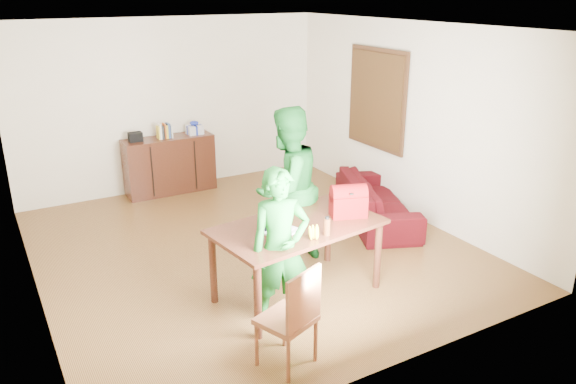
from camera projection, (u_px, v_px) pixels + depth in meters
room at (245, 145)px, 6.79m from camera, size 5.20×5.70×2.90m
table at (298, 234)px, 5.80m from camera, size 1.84×1.19×0.81m
chair at (288, 336)px, 4.83m from camera, size 0.55×0.54×0.95m
person_near at (280, 248)px, 5.30m from camera, size 0.64×0.49×1.58m
person_far at (287, 188)px, 6.43m from camera, size 1.11×0.99×1.89m
laptop at (283, 229)px, 5.56m from camera, size 0.38×0.33×0.23m
bananas at (314, 236)px, 5.43m from camera, size 0.16×0.10×0.06m
bottle at (327, 226)px, 5.49m from camera, size 0.08×0.08×0.19m
red_bag at (348, 204)px, 5.94m from camera, size 0.43×0.33×0.28m
sofa at (376, 200)px, 7.90m from camera, size 1.47×2.11×0.58m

